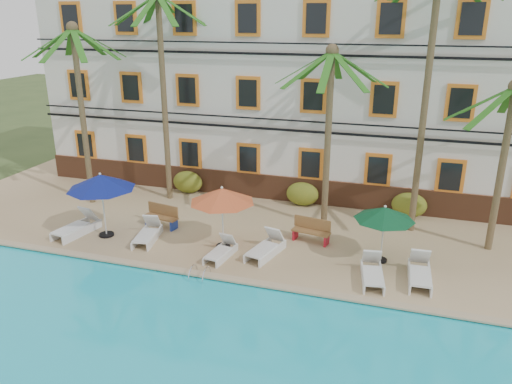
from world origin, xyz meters
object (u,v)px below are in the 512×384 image
(palm_a, at_px, (80,91))
(palm_c, at_px, (329,113))
(palm_d, at_px, (429,69))
(bench_right, at_px, (312,230))
(lounger_e, at_px, (372,272))
(pool_ladder, at_px, (200,276))
(lounger_c, at_px, (221,251))
(lounger_b, at_px, (148,233))
(bench_left, at_px, (162,216))
(lounger_a, at_px, (77,226))
(palm_e, at_px, (506,142))
(umbrella_blue, at_px, (101,182))
(umbrella_green, at_px, (385,214))
(lounger_f, at_px, (420,273))
(lounger_d, at_px, (266,247))
(umbrella_red, at_px, (222,196))
(palm_b, at_px, (162,72))

(palm_a, height_order, palm_c, palm_a)
(palm_d, xyz_separation_m, bench_right, (-3.68, -2.30, -5.98))
(lounger_e, xyz_separation_m, pool_ladder, (-5.58, -1.47, -0.29))
(palm_d, xyz_separation_m, lounger_c, (-6.55, -4.64, -6.19))
(lounger_c, bearing_deg, lounger_b, 171.47)
(palm_a, bearing_deg, bench_left, -19.36)
(lounger_b, bearing_deg, lounger_a, -174.46)
(palm_c, relative_size, palm_e, 1.16)
(palm_a, xyz_separation_m, bench_right, (10.75, -1.17, -4.72))
(palm_c, distance_m, lounger_c, 6.74)
(lounger_b, xyz_separation_m, bench_right, (6.14, 1.85, 0.18))
(umbrella_blue, distance_m, pool_ladder, 5.71)
(umbrella_green, distance_m, bench_left, 9.05)
(umbrella_blue, distance_m, lounger_e, 10.66)
(bench_left, bearing_deg, palm_d, 15.31)
(lounger_a, height_order, lounger_f, lounger_a)
(palm_c, distance_m, lounger_a, 11.01)
(lounger_d, bearing_deg, lounger_f, -3.25)
(lounger_e, bearing_deg, pool_ladder, -165.21)
(umbrella_green, xyz_separation_m, lounger_a, (-11.86, -1.26, -1.51))
(lounger_a, relative_size, lounger_e, 1.09)
(palm_a, relative_size, lounger_d, 3.92)
(umbrella_blue, relative_size, bench_left, 1.69)
(lounger_c, relative_size, lounger_d, 0.83)
(bench_left, bearing_deg, palm_a, 160.64)
(palm_a, distance_m, lounger_b, 7.38)
(lounger_c, height_order, lounger_d, lounger_d)
(lounger_d, bearing_deg, palm_a, 163.17)
(palm_e, bearing_deg, umbrella_blue, -167.11)
(bench_left, relative_size, pool_ladder, 2.10)
(lounger_a, xyz_separation_m, pool_ladder, (6.10, -1.74, -0.32))
(umbrella_red, distance_m, lounger_e, 5.97)
(bench_left, bearing_deg, umbrella_green, -3.01)
(palm_e, height_order, lounger_a, palm_e)
(umbrella_green, relative_size, bench_left, 1.37)
(umbrella_blue, bearing_deg, lounger_f, -0.09)
(umbrella_blue, relative_size, umbrella_green, 1.23)
(lounger_a, distance_m, lounger_c, 6.29)
(palm_c, xyz_separation_m, umbrella_green, (2.51, -2.52, -2.93))
(palm_e, distance_m, bench_left, 13.39)
(palm_e, xyz_separation_m, bench_right, (-6.51, -1.35, -3.68))
(umbrella_green, xyz_separation_m, lounger_c, (-5.57, -1.45, -1.57))
(palm_b, xyz_separation_m, palm_d, (11.18, -0.46, 0.50))
(lounger_b, relative_size, lounger_f, 0.98)
(palm_b, height_order, lounger_a, palm_b)
(palm_a, xyz_separation_m, palm_b, (3.25, 1.59, 0.76))
(palm_a, height_order, umbrella_green, palm_a)
(lounger_b, relative_size, bench_left, 1.27)
(lounger_e, bearing_deg, palm_e, 43.33)
(palm_b, relative_size, lounger_a, 4.36)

